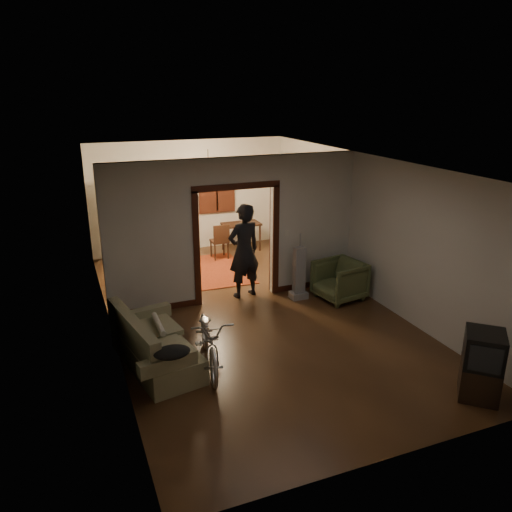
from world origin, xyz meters
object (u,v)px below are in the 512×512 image
bicycle (209,339)px  locker (135,222)px  desk (241,237)px  armchair (339,280)px  sofa (156,340)px  person (244,251)px

bicycle → locker: bearing=101.7°
locker → desk: size_ratio=2.01×
armchair → desk: 3.76m
sofa → armchair: (3.85, 1.19, -0.03)m
armchair → desk: bearing=-179.1°
sofa → desk: 5.80m
bicycle → desk: bearing=74.4°
armchair → desk: (-0.71, 3.69, -0.04)m
sofa → locker: (0.51, 5.08, 0.55)m
armchair → locker: bearing=-149.3°
armchair → locker: (-3.34, 3.89, 0.57)m
sofa → armchair: size_ratio=2.12×
bicycle → sofa: bearing=166.7°
person → armchair: bearing=141.9°
desk → armchair: bearing=-77.5°
bicycle → armchair: (3.12, 1.49, -0.06)m
armchair → person: size_ratio=0.45×
sofa → locker: size_ratio=0.94×
locker → armchair: bearing=-36.8°
bicycle → person: 2.78m
bicycle → person: person is taller
person → desk: 3.07m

